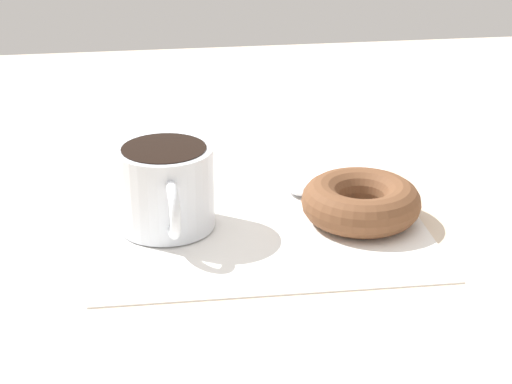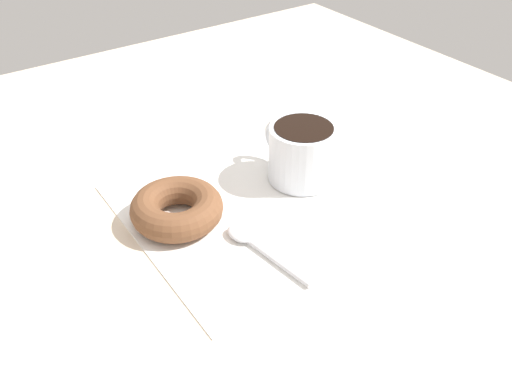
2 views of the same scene
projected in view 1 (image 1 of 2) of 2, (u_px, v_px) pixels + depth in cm
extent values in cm
cube|color=beige|center=(283.00, 212.00, 82.11)|extent=(120.00, 120.00, 2.00)
cube|color=white|center=(256.00, 213.00, 79.28)|extent=(30.03, 30.03, 0.30)
cylinder|color=silver|center=(166.00, 188.00, 75.16)|extent=(8.59, 8.59, 7.34)
cylinder|color=black|center=(164.00, 151.00, 73.75)|extent=(7.39, 7.39, 0.60)
torus|color=silver|center=(172.00, 210.00, 70.95)|extent=(5.06, 1.24, 5.01)
torus|color=brown|center=(361.00, 202.00, 77.11)|extent=(10.82, 10.82, 3.48)
ellipsoid|color=silver|center=(299.00, 188.00, 83.14)|extent=(3.87, 2.83, 0.90)
cylinder|color=silver|center=(281.00, 167.00, 88.41)|extent=(9.84, 1.78, 0.56)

